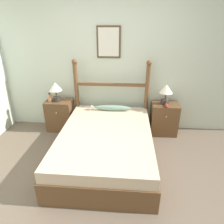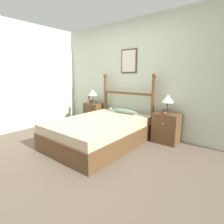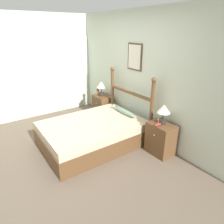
{
  "view_description": "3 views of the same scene",
  "coord_description": "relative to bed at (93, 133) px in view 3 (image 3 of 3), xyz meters",
  "views": [
    {
      "loc": [
        0.29,
        -1.96,
        1.97
      ],
      "look_at": [
        0.04,
        1.07,
        0.59
      ],
      "focal_mm": 32.0,
      "sensor_mm": 36.0,
      "label": 1
    },
    {
      "loc": [
        2.22,
        -1.8,
        1.33
      ],
      "look_at": [
        -0.01,
        0.99,
        0.57
      ],
      "focal_mm": 28.0,
      "sensor_mm": 36.0,
      "label": 2
    },
    {
      "loc": [
        3.1,
        -1.1,
        2.17
      ],
      "look_at": [
        0.04,
        1.05,
        0.61
      ],
      "focal_mm": 32.0,
      "sensor_mm": 36.0,
      "label": 3
    }
  ],
  "objects": [
    {
      "name": "fish_pillow",
      "position": [
        0.02,
        0.77,
        0.29
      ],
      "size": [
        0.73,
        0.1,
        0.1
      ],
      "color": "gray",
      "rests_on": "bed"
    },
    {
      "name": "table_lamp_right",
      "position": [
        0.99,
        0.89,
        0.61
      ],
      "size": [
        0.24,
        0.24,
        0.36
      ],
      "color": "#2D2823",
      "rests_on": "nightstand_right"
    },
    {
      "name": "table_lamp_left",
      "position": [
        -1.02,
        0.85,
        0.61
      ],
      "size": [
        0.24,
        0.24,
        0.36
      ],
      "color": "#2D2823",
      "rests_on": "nightstand_left"
    },
    {
      "name": "wall_back",
      "position": [
        0.01,
        1.12,
        1.04
      ],
      "size": [
        6.4,
        0.08,
        2.55
      ],
      "color": "beige",
      "rests_on": "ground_plane"
    },
    {
      "name": "headboard",
      "position": [
        0.0,
        0.94,
        0.52
      ],
      "size": [
        1.41,
        0.1,
        1.37
      ],
      "color": "brown",
      "rests_on": "ground_plane"
    },
    {
      "name": "nightstand_right",
      "position": [
        1.0,
        0.88,
        0.06
      ],
      "size": [
        0.49,
        0.39,
        0.6
      ],
      "color": "brown",
      "rests_on": "ground_plane"
    },
    {
      "name": "wall_left",
      "position": [
        -2.11,
        -0.59,
        1.04
      ],
      "size": [
        0.08,
        6.4,
        2.55
      ],
      "color": "beige",
      "rests_on": "ground_plane"
    },
    {
      "name": "bed",
      "position": [
        0.0,
        0.0,
        0.0
      ],
      "size": [
        1.38,
        1.96,
        0.48
      ],
      "color": "brown",
      "rests_on": "ground_plane"
    },
    {
      "name": "model_boat",
      "position": [
        1.0,
        0.76,
        0.39
      ],
      "size": [
        0.06,
        0.16,
        0.2
      ],
      "color": "maroon",
      "rests_on": "nightstand_right"
    },
    {
      "name": "ground_plane",
      "position": [
        0.02,
        -0.61,
        -0.24
      ],
      "size": [
        16.0,
        16.0,
        0.0
      ],
      "primitive_type": "plane",
      "color": "brown"
    },
    {
      "name": "nightstand_left",
      "position": [
        -1.0,
        0.88,
        0.06
      ],
      "size": [
        0.49,
        0.39,
        0.6
      ],
      "color": "brown",
      "rests_on": "ground_plane"
    },
    {
      "name": "bottle",
      "position": [
        -1.14,
        0.82,
        0.44
      ],
      "size": [
        0.07,
        0.07,
        0.18
      ],
      "color": "tan",
      "rests_on": "nightstand_left"
    }
  ]
}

